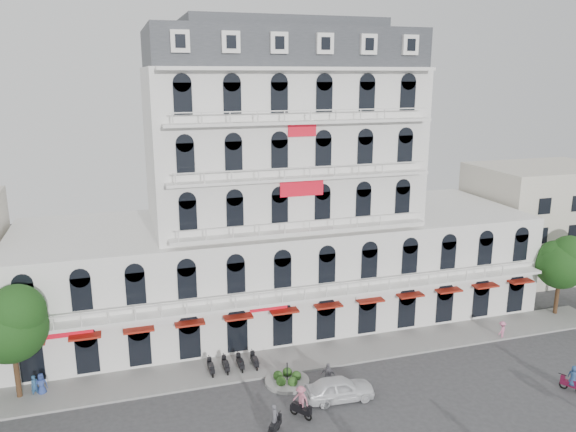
% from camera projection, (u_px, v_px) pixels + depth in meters
% --- Properties ---
extents(ground, '(120.00, 120.00, 0.00)m').
position_uv_depth(ground, '(360.00, 424.00, 35.46)').
color(ground, '#38383A').
rests_on(ground, ground).
extents(sidewalk, '(53.00, 4.00, 0.16)m').
position_uv_depth(sidewalk, '(313.00, 356.00, 43.78)').
color(sidewalk, gray).
rests_on(sidewalk, ground).
extents(main_building, '(45.00, 15.00, 25.80)m').
position_uv_depth(main_building, '(280.00, 208.00, 49.68)').
color(main_building, silver).
rests_on(main_building, ground).
extents(flank_building_east, '(14.00, 10.00, 12.00)m').
position_uv_depth(flank_building_east, '(539.00, 220.00, 61.09)').
color(flank_building_east, beige).
rests_on(flank_building_east, ground).
extents(traffic_island, '(3.20, 3.20, 1.60)m').
position_uv_depth(traffic_island, '(287.00, 380.00, 40.10)').
color(traffic_island, gray).
rests_on(traffic_island, ground).
extents(parked_scooter_row, '(4.40, 1.80, 1.10)m').
position_uv_depth(parked_scooter_row, '(233.00, 371.00, 41.79)').
color(parked_scooter_row, black).
rests_on(parked_scooter_row, ground).
extents(tree_west_inner, '(4.76, 4.76, 8.25)m').
position_uv_depth(tree_west_inner, '(11.00, 322.00, 36.85)').
color(tree_west_inner, '#382314').
rests_on(tree_west_inner, ground).
extents(tree_east_inner, '(4.40, 4.37, 7.57)m').
position_uv_depth(tree_east_inner, '(562.00, 261.00, 50.30)').
color(tree_east_inner, '#382314').
rests_on(tree_east_inner, ground).
extents(parked_car, '(4.88, 2.18, 1.63)m').
position_uv_depth(parked_car, '(339.00, 388.00, 37.96)').
color(parked_car, white).
rests_on(parked_car, ground).
extents(rider_west, '(1.18, 1.43, 2.06)m').
position_uv_depth(rider_west, '(275.00, 422.00, 34.19)').
color(rider_west, black).
rests_on(rider_west, ground).
extents(rider_east, '(1.05, 1.53, 1.98)m').
position_uv_depth(rider_east, '(573.00, 379.00, 38.84)').
color(rider_east, maroon).
rests_on(rider_east, ground).
extents(rider_center, '(1.22, 1.43, 2.24)m').
position_uv_depth(rider_center, '(301.00, 401.00, 35.85)').
color(rider_center, black).
rests_on(rider_center, ground).
extents(pedestrian_left, '(0.81, 0.54, 1.63)m').
position_uv_depth(pedestrian_left, '(41.00, 384.00, 38.46)').
color(pedestrian_left, navy).
rests_on(pedestrian_left, ground).
extents(pedestrian_mid, '(1.13, 0.91, 1.79)m').
position_uv_depth(pedestrian_mid, '(328.00, 375.00, 39.48)').
color(pedestrian_mid, slate).
rests_on(pedestrian_mid, ground).
extents(pedestrian_right, '(1.17, 1.00, 1.58)m').
position_uv_depth(pedestrian_right, '(502.00, 330.00, 46.65)').
color(pedestrian_right, '#CD6C92').
rests_on(pedestrian_right, ground).
extents(pedestrian_far, '(0.67, 0.64, 1.55)m').
position_uv_depth(pedestrian_far, '(35.00, 386.00, 38.35)').
color(pedestrian_far, navy).
rests_on(pedestrian_far, ground).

